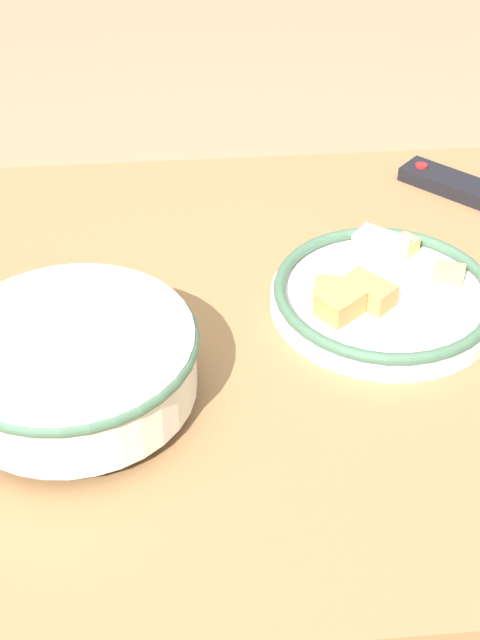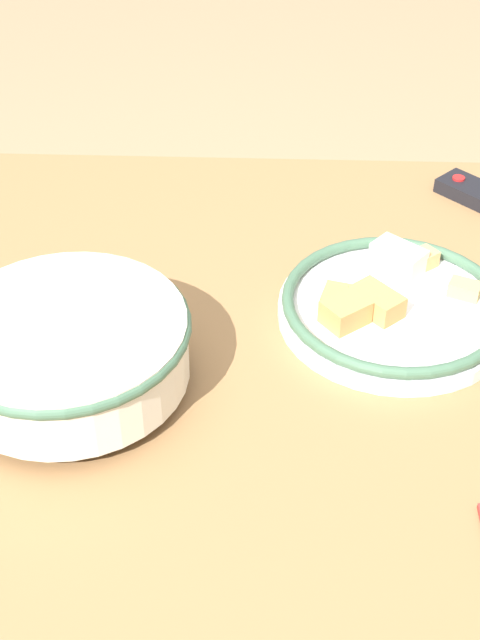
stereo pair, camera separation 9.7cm
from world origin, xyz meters
TOP-DOWN VIEW (x-y plane):
  - dining_table at (0.00, 0.00)m, footprint 1.56×0.82m
  - noodle_bowl at (-0.23, -0.10)m, footprint 0.26×0.26m
  - food_plate at (0.12, 0.03)m, footprint 0.27×0.27m
  - tv_remote at (0.28, 0.28)m, footprint 0.14×0.14m

SIDE VIEW (x-z plane):
  - dining_table at x=0.00m, z-range 0.28..1.01m
  - tv_remote at x=0.28m, z-range 0.72..0.75m
  - food_plate at x=0.12m, z-range 0.72..0.77m
  - noodle_bowl at x=-0.23m, z-range 0.73..0.82m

